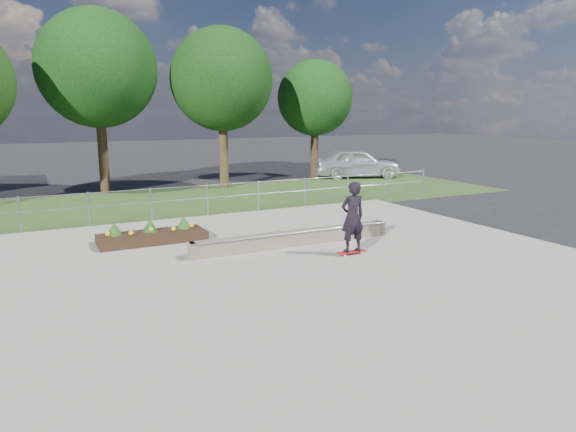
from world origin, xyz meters
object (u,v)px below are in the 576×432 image
(planter_bed, at_px, (152,235))
(parked_car, at_px, (357,163))
(skateboarder, at_px, (353,217))
(grind_ledge, at_px, (294,238))

(planter_bed, bearing_deg, parked_car, 35.49)
(skateboarder, relative_size, parked_car, 0.39)
(grind_ledge, xyz_separation_m, parked_car, (10.41, 12.16, 0.58))
(grind_ledge, height_order, planter_bed, planter_bed)
(parked_car, bearing_deg, planter_bed, 145.59)
(grind_ledge, bearing_deg, parked_car, 49.41)
(grind_ledge, height_order, parked_car, parked_car)
(skateboarder, xyz_separation_m, parked_car, (9.52, 13.68, -0.22))
(grind_ledge, bearing_deg, skateboarder, -59.48)
(planter_bed, height_order, parked_car, parked_car)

